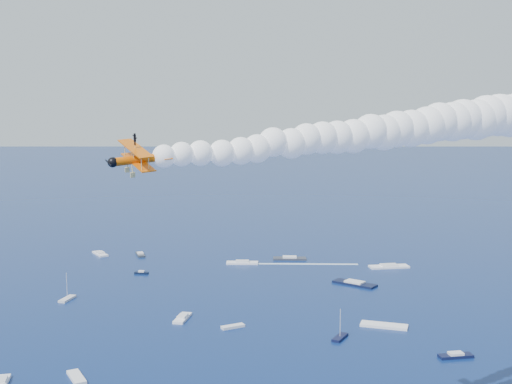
# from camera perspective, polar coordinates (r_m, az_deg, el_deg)

# --- Properties ---
(biplane_lead) EXTENTS (9.99, 10.32, 6.50)m
(biplane_lead) POSITION_cam_1_polar(r_m,az_deg,el_deg) (100.96, 8.01, 4.52)
(biplane_lead) COLOR #D74704
(biplane_trail) EXTENTS (11.56, 12.25, 7.29)m
(biplane_trail) POSITION_cam_1_polar(r_m,az_deg,el_deg) (81.15, -9.96, 2.79)
(biplane_trail) COLOR #DD5B04
(smoke_trail_lead) EXTENTS (75.42, 75.11, 12.88)m
(smoke_trail_lead) POSITION_cam_1_polar(r_m,az_deg,el_deg) (127.00, 20.29, 5.94)
(smoke_trail_lead) COLOR white
(smoke_trail_trail) EXTENTS (75.33, 72.68, 12.88)m
(smoke_trail_trail) POSITION_cam_1_polar(r_m,az_deg,el_deg) (97.76, 10.32, 5.15)
(smoke_trail_trail) COLOR white
(spectator_boats) EXTENTS (214.93, 160.10, 0.70)m
(spectator_boats) POSITION_cam_1_polar(r_m,az_deg,el_deg) (199.03, 5.75, -9.93)
(spectator_boats) COLOR white
(spectator_boats) RESTS_ON ground
(boat_wakes) EXTENTS (100.08, 172.73, 0.04)m
(boat_wakes) POSITION_cam_1_polar(r_m,az_deg,el_deg) (189.32, -8.99, -11.00)
(boat_wakes) COLOR white
(boat_wakes) RESTS_ON ground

